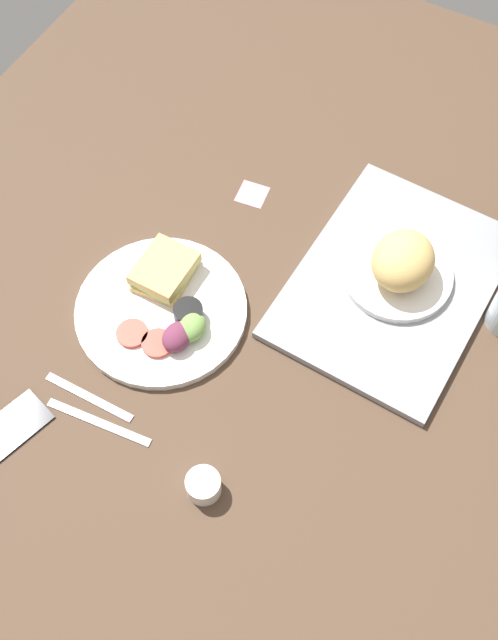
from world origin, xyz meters
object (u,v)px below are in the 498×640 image
espresso_cup (203,485)px  cell_phone (7,431)px  fork (89,397)px  serving_tray (393,283)px  knife (99,422)px  sticky_note (252,194)px  bread_plate_near (401,265)px  plate_with_salad (165,306)px

espresso_cup → cell_phone: 34.26cm
cell_phone → fork: bearing=160.9°
serving_tray → knife: serving_tray is taller
knife → sticky_note: bearing=84.9°
knife → sticky_note: 54.50cm
knife → cell_phone: cell_phone is taller
serving_tray → fork: serving_tray is taller
fork → cell_phone: (11.54, -8.44, 0.15)cm
fork → bread_plate_near: bearing=51.2°
plate_with_salad → espresso_cup: bearing=42.1°
fork → knife: bearing=-37.4°
espresso_cup → knife: size_ratio=0.29×
sticky_note → espresso_cup: bearing=21.1°
fork → cell_phone: size_ratio=1.18×
cell_phone → sticky_note: size_ratio=2.57×
serving_tray → sticky_note: serving_tray is taller
plate_with_salad → fork: (20.64, -2.40, -1.37)cm
espresso_cup → cell_phone: size_ratio=0.39×
knife → sticky_note: (-54.50, -0.53, -0.19)cm
knife → serving_tray: bearing=50.6°
bread_plate_near → sticky_note: (-5.38, -32.96, -5.61)cm
fork → cell_phone: cell_phone is taller
bread_plate_near → plate_with_salad: bearing=-53.2°
serving_tray → bread_plate_near: 4.97cm
serving_tray → espresso_cup: size_ratio=8.04×
espresso_cup → fork: (-4.42, -25.04, -1.75)cm
knife → cell_phone: 15.09cm
serving_tray → cell_phone: serving_tray is taller
plate_with_salad → fork: plate_with_salad is taller
plate_with_salad → sticky_note: bearing=178.0°
espresso_cup → knife: espresso_cup is taller
sticky_note → serving_tray: bearing=79.0°
serving_tray → plate_with_salad: plate_with_salad is taller
serving_tray → plate_with_salad: (24.48, -33.76, 0.82)cm
espresso_cup → plate_with_salad: bearing=-137.9°
bread_plate_near → sticky_note: size_ratio=3.60×
bread_plate_near → espresso_cup: bread_plate_near is taller
plate_with_salad → cell_phone: 33.99cm
bread_plate_near → knife: (49.12, -32.43, -5.42)cm
bread_plate_near → fork: (46.12, -36.43, -5.42)cm
bread_plate_near → cell_phone: bread_plate_near is taller
serving_tray → bread_plate_near: bread_plate_near is taller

